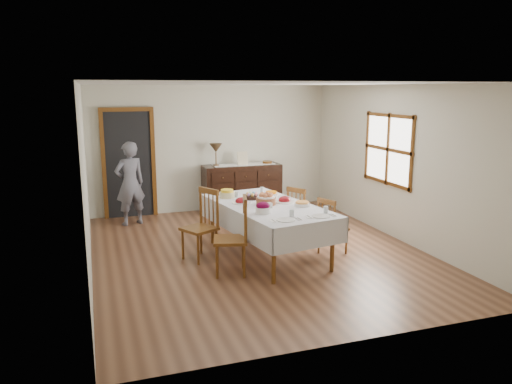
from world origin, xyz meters
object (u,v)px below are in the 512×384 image
object	(u,v)px
sideboard	(242,188)
table_lamp	(216,149)
chair_left_far	(202,224)
chair_right_near	(331,226)
chair_right_far	(300,214)
chair_left_near	(234,235)
person	(130,181)
dining_table	(267,211)

from	to	relation	value
sideboard	table_lamp	distance (m)	1.00
chair_left_far	chair_right_near	bearing A→B (deg)	48.75
chair_right_near	chair_right_far	size ratio (longest dim) A/B	0.94
chair_left_near	person	bearing A→B (deg)	-144.87
chair_left_far	chair_right_far	xyz separation A→B (m)	(1.72, 0.27, -0.06)
dining_table	person	distance (m)	3.13
chair_left_near	sideboard	size ratio (longest dim) A/B	0.67
chair_left_far	chair_right_far	size ratio (longest dim) A/B	1.12
chair_right_far	table_lamp	world-z (taller)	table_lamp
chair_left_far	table_lamp	world-z (taller)	table_lamp
chair_left_far	chair_left_near	bearing A→B (deg)	-7.67
dining_table	chair_right_near	size ratio (longest dim) A/B	2.84
chair_right_far	dining_table	bearing A→B (deg)	93.26
chair_left_near	dining_table	bearing A→B (deg)	143.57
dining_table	sideboard	xyz separation A→B (m)	(0.49, 2.94, -0.23)
chair_left_far	chair_right_far	world-z (taller)	chair_left_far
person	table_lamp	size ratio (longest dim) A/B	3.66
dining_table	chair_left_near	xyz separation A→B (m)	(-0.68, -0.55, -0.17)
chair_left_near	chair_left_far	world-z (taller)	chair_left_near
chair_left_near	chair_right_near	distance (m)	1.67
chair_left_near	table_lamp	distance (m)	3.64
chair_right_far	sideboard	world-z (taller)	sideboard
dining_table	chair_left_near	bearing A→B (deg)	-151.15
chair_right_near	person	xyz separation A→B (m)	(-2.78, 2.77, 0.39)
chair_left_near	table_lamp	xyz separation A→B (m)	(0.63, 3.50, 0.78)
dining_table	chair_right_near	distance (m)	1.02
chair_left_far	sideboard	world-z (taller)	chair_left_far
chair_right_near	person	size ratio (longest dim) A/B	0.53
chair_left_near	chair_right_far	size ratio (longest dim) A/B	1.15
person	table_lamp	bearing A→B (deg)	174.67
chair_left_far	chair_right_far	distance (m)	1.75
chair_right_far	chair_right_near	bearing A→B (deg)	166.27
sideboard	chair_right_far	bearing A→B (deg)	-83.72
dining_table	person	xyz separation A→B (m)	(-1.82, 2.54, 0.12)
person	table_lamp	world-z (taller)	person
table_lamp	sideboard	bearing A→B (deg)	-1.25
sideboard	person	bearing A→B (deg)	-170.22
chair_left_far	person	distance (m)	2.49
dining_table	chair_right_far	bearing A→B (deg)	22.79
chair_left_near	table_lamp	size ratio (longest dim) A/B	2.37
chair_left_near	chair_right_far	distance (m)	1.77
dining_table	table_lamp	size ratio (longest dim) A/B	5.51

